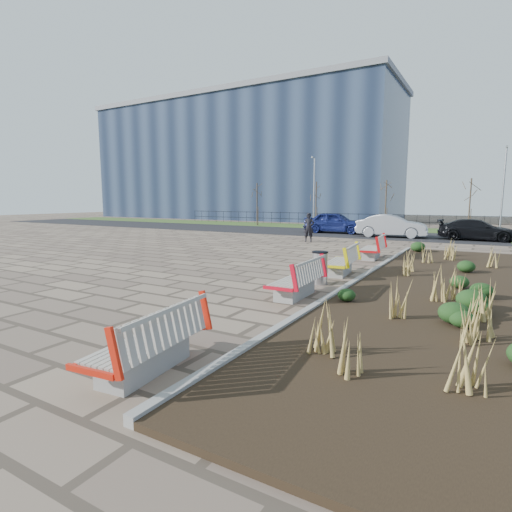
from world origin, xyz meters
The scene contains 22 objects.
ground centered at (0.00, 0.00, 0.00)m, with size 120.00×120.00×0.00m, color #796753.
planting_bed centered at (6.25, 5.00, 0.05)m, with size 4.50×18.00×0.10m, color black.
planting_curb centered at (3.92, 5.00, 0.07)m, with size 0.16×18.00×0.15m, color gray.
grass_verge_far centered at (0.00, 28.00, 0.02)m, with size 80.00×5.00×0.04m, color #33511E.
road centered at (0.00, 22.00, 0.01)m, with size 80.00×7.00×0.02m, color black.
bench_a centered at (3.00, -2.82, 0.50)m, with size 0.90×2.10×1.00m, color red, non-canonical shape.
bench_b centered at (3.00, 2.43, 0.50)m, with size 0.90×2.10×1.00m, color red, non-canonical shape.
bench_c centered at (3.00, 6.05, 0.50)m, with size 0.90×2.10×1.00m, color #FFEB0D, non-canonical shape.
bench_d centered at (3.00, 10.24, 0.50)m, with size 0.90×2.10×1.00m, color red, non-canonical shape.
litter_bin centered at (2.96, 4.30, 0.48)m, with size 0.47×0.47×0.96m, color #B2B2B7.
pedestrian centered at (-1.98, 15.30, 0.86)m, with size 0.63×0.41×1.72m, color black.
car_blue centered at (-2.63, 21.91, 0.80)m, with size 1.84×4.58×1.56m, color navy.
car_silver centered at (1.70, 20.62, 0.77)m, with size 1.58×4.53×1.49m, color #9D9EA4.
car_black centered at (6.69, 21.08, 0.66)m, with size 1.80×4.44×1.29m, color black.
tree_a centered at (-12.00, 26.50, 2.04)m, with size 1.40×1.40×4.00m, color #4C3D2D, non-canonical shape.
tree_b centered at (-6.00, 26.50, 2.04)m, with size 1.40×1.40×4.00m, color #4C3D2D, non-canonical shape.
tree_c centered at (0.00, 26.50, 2.04)m, with size 1.40×1.40×4.00m, color #4C3D2D, non-canonical shape.
tree_d centered at (6.00, 26.50, 2.04)m, with size 1.40×1.40×4.00m, color #4C3D2D, non-canonical shape.
lamp_west centered at (-6.00, 26.00, 3.04)m, with size 0.24×0.60×6.00m, color gray, non-canonical shape.
lamp_east centered at (8.00, 26.00, 3.04)m, with size 0.24×0.60×6.00m, color gray, non-canonical shape.
railing_fence centered at (0.00, 29.50, 0.64)m, with size 44.00×0.10×1.20m, color black, non-canonical shape.
building_glass centered at (-22.00, 40.00, 7.50)m, with size 40.00×14.00×15.00m, color #192338.
Camera 1 is at (7.20, -6.84, 2.52)m, focal length 28.00 mm.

